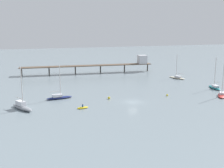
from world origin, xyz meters
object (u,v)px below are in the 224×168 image
(sailboat_navy, at_px, (59,97))
(mooring_buoy_mid, at_px, (109,98))
(sailboat_teal, at_px, (215,87))
(dinghy_yellow, at_px, (83,108))
(pier, at_px, (110,63))
(sailboat_gray, at_px, (22,106))
(sailboat_cream, at_px, (177,77))
(mooring_buoy_outer, at_px, (167,95))
(sailboat_red, at_px, (222,94))

(sailboat_navy, relative_size, mooring_buoy_mid, 13.64)
(sailboat_teal, xyz_separation_m, mooring_buoy_mid, (-35.80, -1.55, -0.28))
(sailboat_navy, bearing_deg, dinghy_yellow, -69.46)
(pier, bearing_deg, dinghy_yellow, -115.35)
(sailboat_navy, relative_size, sailboat_gray, 0.89)
(sailboat_cream, relative_size, mooring_buoy_outer, 16.88)
(mooring_buoy_outer, bearing_deg, sailboat_red, -19.44)
(sailboat_teal, xyz_separation_m, sailboat_navy, (-48.64, 3.04, -0.01))
(dinghy_yellow, xyz_separation_m, mooring_buoy_mid, (8.73, 6.39, 0.13))
(pier, height_order, sailboat_teal, sailboat_teal)
(mooring_buoy_mid, bearing_deg, sailboat_red, -12.94)
(sailboat_cream, bearing_deg, pier, 131.43)
(sailboat_gray, xyz_separation_m, dinghy_yellow, (13.82, -3.94, -0.58))
(sailboat_navy, xyz_separation_m, mooring_buoy_mid, (12.84, -4.58, -0.27))
(mooring_buoy_mid, bearing_deg, pier, 71.17)
(sailboat_red, xyz_separation_m, sailboat_navy, (-44.03, 11.75, 0.05))
(dinghy_yellow, bearing_deg, mooring_buoy_outer, 9.69)
(sailboat_gray, height_order, mooring_buoy_outer, sailboat_gray)
(sailboat_cream, bearing_deg, sailboat_navy, -160.80)
(sailboat_gray, bearing_deg, sailboat_teal, 3.91)
(sailboat_navy, bearing_deg, pier, 54.39)
(sailboat_teal, distance_m, sailboat_gray, 58.48)
(sailboat_teal, height_order, sailboat_navy, sailboat_teal)
(sailboat_red, relative_size, dinghy_yellow, 3.15)
(mooring_buoy_outer, bearing_deg, sailboat_cream, 52.83)
(sailboat_teal, distance_m, sailboat_cream, 19.46)
(sailboat_red, bearing_deg, mooring_buoy_outer, 160.56)
(sailboat_teal, height_order, dinghy_yellow, sailboat_teal)
(sailboat_red, relative_size, sailboat_teal, 0.94)
(pier, distance_m, sailboat_red, 52.91)
(pier, distance_m, sailboat_cream, 29.60)
(sailboat_teal, distance_m, sailboat_navy, 48.73)
(dinghy_yellow, bearing_deg, sailboat_gray, 164.08)
(pier, height_order, mooring_buoy_mid, pier)
(sailboat_cream, distance_m, dinghy_yellow, 50.81)
(pier, distance_m, dinghy_yellow, 54.76)
(sailboat_red, height_order, sailboat_navy, sailboat_red)
(dinghy_yellow, bearing_deg, mooring_buoy_mid, 36.19)
(sailboat_navy, xyz_separation_m, sailboat_cream, (46.95, 16.35, -0.04))
(dinghy_yellow, height_order, mooring_buoy_outer, dinghy_yellow)
(sailboat_gray, bearing_deg, sailboat_cream, 22.42)
(sailboat_red, distance_m, dinghy_yellow, 39.93)
(sailboat_gray, relative_size, dinghy_yellow, 3.46)
(sailboat_red, height_order, mooring_buoy_outer, sailboat_red)
(pier, bearing_deg, sailboat_navy, -125.61)
(pier, bearing_deg, mooring_buoy_outer, -87.41)
(sailboat_gray, relative_size, mooring_buoy_mid, 15.25)
(sailboat_navy, height_order, mooring_buoy_outer, sailboat_navy)
(pier, xyz_separation_m, sailboat_navy, (-27.50, -38.40, -3.39))
(pier, xyz_separation_m, sailboat_red, (16.54, -50.14, -3.44))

